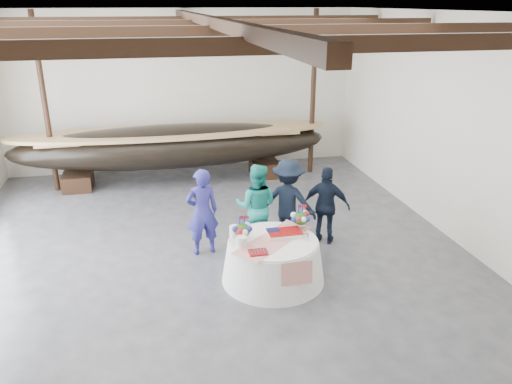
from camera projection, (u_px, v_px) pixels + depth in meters
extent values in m
cube|color=#3D3D42|center=(214.00, 260.00, 9.61)|extent=(10.00, 12.00, 0.01)
cube|color=silver|center=(182.00, 91.00, 14.28)|extent=(10.00, 0.02, 4.50)
cube|color=silver|center=(462.00, 132.00, 9.82)|extent=(0.02, 12.00, 4.50)
cube|color=white|center=(205.00, 12.00, 8.00)|extent=(10.00, 12.00, 0.01)
cube|color=black|center=(250.00, 46.00, 4.90)|extent=(9.80, 0.12, 0.18)
cube|color=black|center=(214.00, 32.00, 7.18)|extent=(9.80, 0.12, 0.18)
cube|color=black|center=(196.00, 24.00, 9.46)|extent=(9.80, 0.12, 0.18)
cube|color=black|center=(185.00, 20.00, 11.74)|extent=(9.80, 0.12, 0.18)
cube|color=black|center=(205.00, 20.00, 8.05)|extent=(0.15, 11.76, 0.15)
cylinder|color=black|center=(45.00, 105.00, 12.39)|extent=(0.14, 0.14, 4.50)
cylinder|color=black|center=(313.00, 95.00, 13.80)|extent=(0.14, 0.14, 4.50)
cube|color=black|center=(78.00, 181.00, 13.23)|extent=(0.74, 0.96, 0.42)
cube|color=black|center=(265.00, 168.00, 14.25)|extent=(0.74, 0.96, 0.42)
ellipsoid|color=black|center=(173.00, 146.00, 13.46)|extent=(8.49, 1.70, 1.17)
cube|color=#9E7A4C|center=(172.00, 135.00, 13.34)|extent=(6.79, 1.11, 0.06)
cone|color=white|center=(273.00, 261.00, 8.81)|extent=(1.82, 1.82, 0.75)
cylinder|color=white|center=(273.00, 241.00, 8.67)|extent=(1.55, 1.55, 0.04)
cube|color=#B41812|center=(273.00, 240.00, 8.66)|extent=(1.64, 1.52, 0.01)
cube|color=white|center=(285.00, 234.00, 8.81)|extent=(0.60, 0.40, 0.07)
cylinder|color=white|center=(241.00, 242.00, 8.37)|extent=(0.18, 0.18, 0.19)
cylinder|color=white|center=(234.00, 231.00, 8.79)|extent=(0.18, 0.18, 0.18)
cube|color=maroon|center=(258.00, 252.00, 8.20)|extent=(0.30, 0.24, 0.03)
cone|color=silver|center=(306.00, 237.00, 8.64)|extent=(0.09, 0.09, 0.12)
imported|color=navy|center=(202.00, 212.00, 9.59)|extent=(0.69, 0.50, 1.74)
imported|color=teal|center=(256.00, 206.00, 9.85)|extent=(1.03, 0.92, 1.74)
imported|color=black|center=(288.00, 202.00, 10.02)|extent=(1.33, 1.14, 1.78)
imported|color=black|center=(326.00, 206.00, 10.04)|extent=(1.02, 0.81, 1.62)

